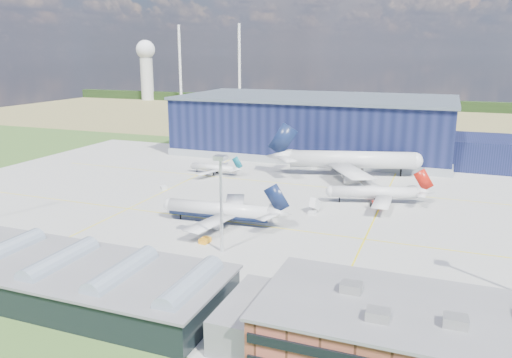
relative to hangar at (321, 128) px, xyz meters
name	(u,v)px	position (x,y,z in m)	size (l,w,h in m)	color
ground	(234,210)	(-2.81, -94.80, -11.62)	(600.00, 600.00, 0.00)	#31531F
apron	(247,201)	(-2.81, -84.80, -11.59)	(220.00, 160.00, 0.08)	gray
farmland	(360,120)	(-2.81, 125.20, -11.62)	(600.00, 220.00, 0.01)	olive
treeline	(376,103)	(-2.81, 205.20, -7.62)	(600.00, 8.00, 8.00)	black
horizon_dressing	(172,65)	(-194.11, 199.58, 22.58)	(440.20, 18.00, 70.00)	white
hangar	(321,128)	(0.00, 0.00, 0.00)	(145.00, 62.00, 26.10)	#101636
ops_building	(415,338)	(52.20, -154.81, -6.82)	(46.00, 23.00, 10.90)	brown
glass_concourse	(77,279)	(-9.26, -154.80, -7.93)	(78.00, 23.00, 8.60)	black
light_mast_center	(221,188)	(7.19, -124.80, 3.82)	(2.60, 2.60, 23.00)	silver
airliner_navy	(219,202)	(-1.99, -106.80, -5.61)	(36.84, 36.04, 12.01)	silver
airliner_red	(374,186)	(34.73, -72.80, -6.17)	(33.41, 32.68, 10.89)	silver
airliner_widebody	(352,151)	(21.57, -39.80, -1.98)	(59.09, 57.80, 19.27)	silver
airliner_regional	(213,164)	(-28.14, -56.11, -7.81)	(23.32, 22.81, 7.60)	silver
gse_tug_b	(205,240)	(0.99, -121.27, -10.98)	(1.97, 2.95, 1.28)	#FF9D16
gse_cart_a	(254,212)	(4.09, -95.82, -10.89)	(2.24, 3.35, 1.45)	silver
gse_cart_b	(164,188)	(-34.41, -82.06, -11.02)	(1.85, 2.77, 1.20)	silver
airstair	(315,207)	(19.91, -87.84, -10.14)	(1.85, 4.63, 2.96)	silver
car_a	(304,275)	(29.03, -131.69, -10.94)	(1.59, 3.96, 1.35)	#99999E
car_b	(376,316)	(45.19, -142.80, -11.00)	(1.30, 3.73, 1.23)	#99999E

